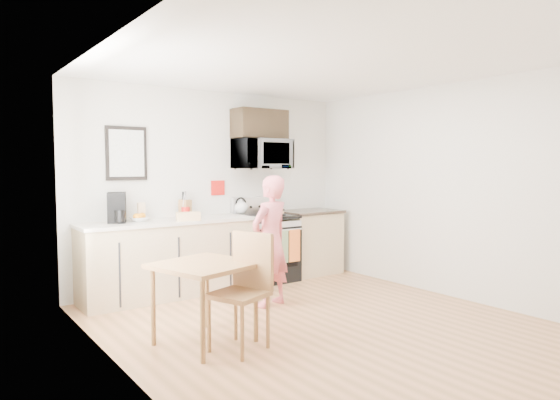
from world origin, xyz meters
TOP-DOWN VIEW (x-y plane):
  - floor at (0.00, 0.00)m, footprint 4.60×4.60m
  - back_wall at (0.00, 2.30)m, footprint 4.00×0.04m
  - left_wall at (-2.00, 0.00)m, footprint 0.04×4.60m
  - right_wall at (2.00, 0.00)m, footprint 0.04×4.60m
  - ceiling at (0.00, 0.00)m, footprint 4.00×4.60m
  - window at (-1.96, 0.80)m, footprint 0.06×1.40m
  - cabinet_left at (-0.80, 2.00)m, footprint 2.10×0.60m
  - countertop_left at (-0.80, 2.00)m, footprint 2.14×0.64m
  - cabinet_right at (1.43, 2.00)m, footprint 0.84×0.60m
  - countertop_right at (1.43, 2.00)m, footprint 0.88×0.64m
  - range at (0.63, 1.98)m, footprint 0.76×0.70m
  - microwave at (0.63, 2.08)m, footprint 0.76×0.51m
  - upper_cabinet at (0.63, 2.12)m, footprint 0.76×0.35m
  - wall_art at (-1.20, 2.28)m, footprint 0.50×0.04m
  - wall_trivet at (0.05, 2.28)m, footprint 0.20×0.02m
  - person at (-0.02, 0.93)m, footprint 0.62×0.49m
  - dining_table at (-1.20, 0.26)m, footprint 0.84×0.84m
  - chair at (-0.91, -0.00)m, footprint 0.58×0.55m
  - knife_block at (-0.49, 2.18)m, footprint 0.14×0.17m
  - utensil_crock at (-0.50, 2.14)m, footprint 0.11×0.11m
  - fruit_bowl at (-1.14, 2.05)m, footprint 0.23×0.23m
  - milk_carton at (-1.08, 2.14)m, footprint 0.09×0.09m
  - coffee_maker at (-1.39, 2.07)m, footprint 0.27×0.33m
  - bread_bag at (-0.63, 1.78)m, footprint 0.31×0.21m
  - cake at (0.76, 1.90)m, footprint 0.24×0.24m
  - kettle at (0.36, 2.20)m, footprint 0.19×0.19m
  - pot at (0.53, 1.77)m, footprint 0.22×0.36m

SIDE VIEW (x-z plane):
  - floor at x=0.00m, z-range 0.00..0.00m
  - range at x=0.63m, z-range -0.14..1.02m
  - cabinet_left at x=-0.80m, z-range 0.00..0.90m
  - cabinet_right at x=1.43m, z-range 0.00..0.90m
  - dining_table at x=-1.20m, z-range 0.28..1.02m
  - chair at x=-0.91m, z-range 0.15..1.16m
  - person at x=-0.02m, z-range 0.00..1.49m
  - countertop_left at x=-0.80m, z-range 0.90..0.94m
  - countertop_right at x=1.43m, z-range 0.90..0.94m
  - cake at x=0.76m, z-range 0.92..1.00m
  - pot at x=0.53m, z-range 0.93..1.03m
  - fruit_bowl at x=-1.14m, z-range 0.93..1.03m
  - bread_bag at x=-0.63m, z-range 0.94..1.04m
  - kettle at x=0.36m, z-range 0.91..1.15m
  - milk_carton at x=-1.08m, z-range 0.94..1.16m
  - knife_block at x=-0.49m, z-range 0.94..1.17m
  - utensil_crock at x=-0.50m, z-range 0.91..1.23m
  - coffee_maker at x=-1.39m, z-range 0.93..1.28m
  - back_wall at x=0.00m, z-range 0.00..2.60m
  - left_wall at x=-2.00m, z-range 0.00..2.60m
  - right_wall at x=2.00m, z-range 0.00..2.60m
  - wall_trivet at x=0.05m, z-range 1.20..1.40m
  - window at x=-1.96m, z-range 0.80..2.30m
  - wall_art at x=-1.20m, z-range 1.43..2.08m
  - microwave at x=0.63m, z-range 1.55..1.97m
  - upper_cabinet at x=0.63m, z-range 1.98..2.38m
  - ceiling at x=0.00m, z-range 2.58..2.62m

